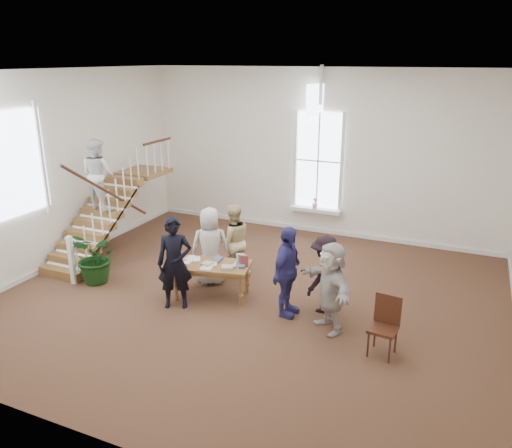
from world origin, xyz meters
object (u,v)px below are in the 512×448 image
at_px(woman_cluster_b, 324,274).
at_px(person_yellow, 233,241).
at_px(elderly_woman, 210,246).
at_px(floor_plant, 96,257).
at_px(side_chair, 385,322).
at_px(police_officer, 175,263).
at_px(woman_cluster_a, 287,272).
at_px(library_table, 211,268).
at_px(woman_cluster_c, 331,287).

bearing_deg(woman_cluster_b, person_yellow, -92.50).
relative_size(elderly_woman, woman_cluster_b, 1.11).
bearing_deg(woman_cluster_b, elderly_woman, -80.07).
bearing_deg(floor_plant, side_chair, -2.36).
bearing_deg(floor_plant, elderly_woman, 23.78).
distance_m(police_officer, woman_cluster_a, 2.20).
height_order(woman_cluster_b, floor_plant, woman_cluster_b).
height_order(library_table, elderly_woman, elderly_woman).
relative_size(library_table, floor_plant, 1.43).
relative_size(floor_plant, side_chair, 1.16).
height_order(elderly_woman, woman_cluster_a, woman_cluster_a).
height_order(police_officer, person_yellow, police_officer).
distance_m(person_yellow, woman_cluster_a, 2.10).
xyz_separation_m(library_table, floor_plant, (-2.62, -0.39, -0.06)).
distance_m(woman_cluster_a, woman_cluster_b, 0.76).
height_order(police_officer, woman_cluster_b, police_officer).
relative_size(elderly_woman, woman_cluster_c, 1.02).
bearing_deg(woman_cluster_a, floor_plant, 98.09).
relative_size(woman_cluster_b, floor_plant, 1.30).
relative_size(woman_cluster_c, side_chair, 1.65).
xyz_separation_m(elderly_woman, side_chair, (3.97, -1.26, -0.28)).
height_order(elderly_woman, woman_cluster_c, elderly_woman).
relative_size(police_officer, woman_cluster_b, 1.21).
height_order(elderly_woman, floor_plant, elderly_woman).
bearing_deg(woman_cluster_c, library_table, -141.35).
height_order(police_officer, elderly_woman, police_officer).
distance_m(police_officer, woman_cluster_b, 2.91).
bearing_deg(library_table, police_officer, -137.00).
relative_size(police_officer, side_chair, 1.83).
distance_m(library_table, woman_cluster_b, 2.32).
bearing_deg(side_chair, woman_cluster_a, 170.41).
height_order(library_table, woman_cluster_a, woman_cluster_a).
xyz_separation_m(police_officer, person_yellow, (0.40, 1.75, -0.08)).
height_order(library_table, floor_plant, floor_plant).
bearing_deg(elderly_woman, floor_plant, -5.33).
bearing_deg(woman_cluster_a, side_chair, -102.26).
distance_m(woman_cluster_a, woman_cluster_c, 0.92).
bearing_deg(police_officer, woman_cluster_c, -19.31).
xyz_separation_m(elderly_woman, woman_cluster_c, (2.92, -0.90, -0.01)).
bearing_deg(floor_plant, woman_cluster_c, 1.20).
xyz_separation_m(woman_cluster_c, side_chair, (1.04, -0.37, -0.27)).
bearing_deg(woman_cluster_a, woman_cluster_b, -49.15).
relative_size(police_officer, woman_cluster_c, 1.11).
bearing_deg(floor_plant, woman_cluster_b, 8.79).
bearing_deg(woman_cluster_c, person_yellow, -163.07).
bearing_deg(woman_cluster_b, woman_cluster_c, 40.07).
height_order(police_officer, floor_plant, police_officer).
xyz_separation_m(police_officer, woman_cluster_c, (3.02, 0.35, -0.09)).
height_order(woman_cluster_b, woman_cluster_c, woman_cluster_c).
bearing_deg(floor_plant, police_officer, -6.41).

